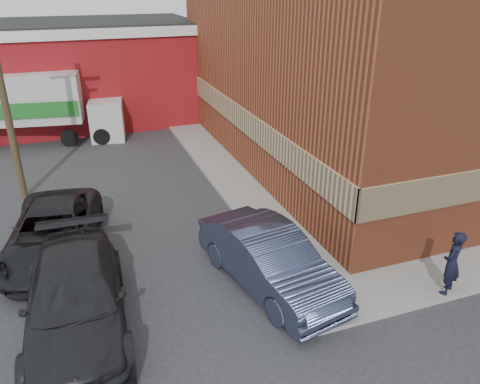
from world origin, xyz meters
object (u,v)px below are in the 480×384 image
object	(u,v)px
brick_building	(386,53)
warehouse	(54,72)
suv_b	(76,299)
box_truck	(39,103)
man	(452,263)
sedan	(269,259)
suv_a	(54,232)

from	to	relation	value
brick_building	warehouse	bearing A→B (deg)	142.80
suv_b	brick_building	bearing A→B (deg)	32.82
suv_b	box_truck	bearing A→B (deg)	95.87
brick_building	box_truck	distance (m)	17.00
man	sedan	xyz separation A→B (m)	(-4.28, 2.05, -0.19)
suv_a	sedan	bearing A→B (deg)	-25.25
brick_building	sedan	distance (m)	13.17
man	box_truck	size ratio (longest dim) A/B	0.24
warehouse	suv_b	world-z (taller)	warehouse
warehouse	suv_b	size ratio (longest dim) A/B	2.86
sedan	box_truck	world-z (taller)	box_truck
man	sedan	world-z (taller)	man
sedan	box_truck	xyz separation A→B (m)	(-6.02, 15.40, 1.22)
warehouse	box_truck	world-z (taller)	warehouse
brick_building	warehouse	size ratio (longest dim) A/B	1.12
warehouse	sedan	world-z (taller)	warehouse
warehouse	suv_a	bearing A→B (deg)	-91.17
suv_a	suv_b	size ratio (longest dim) A/B	0.95
suv_b	man	bearing A→B (deg)	-10.32
brick_building	suv_b	world-z (taller)	brick_building
man	suv_a	xyz separation A→B (m)	(-9.81, 5.77, -0.27)
warehouse	suv_b	distance (m)	19.60
sedan	suv_a	xyz separation A→B (m)	(-5.52, 3.72, -0.08)
man	warehouse	bearing A→B (deg)	-97.40
brick_building	suv_b	distance (m)	17.08
brick_building	warehouse	xyz separation A→B (m)	(-14.50, 11.00, -1.87)
suv_b	warehouse	bearing A→B (deg)	92.67
box_truck	man	bearing A→B (deg)	-51.01
brick_building	suv_a	size ratio (longest dim) A/B	3.35
warehouse	suv_a	distance (m)	15.91
warehouse	box_truck	xyz separation A→B (m)	(-0.82, -4.10, -0.76)
sedan	suv_a	bearing A→B (deg)	134.09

